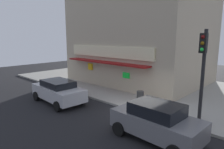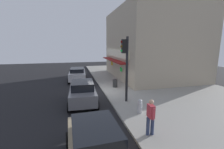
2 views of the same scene
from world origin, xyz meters
name	(u,v)px [view 1 (image 1 of 2)]	position (x,y,z in m)	size (l,w,h in m)	color
ground_plane	(139,114)	(0.00, 0.00, 0.00)	(51.88, 51.88, 0.00)	black
sidewalk	(183,93)	(0.00, 5.97, 0.07)	(34.59, 11.94, 0.14)	gray
corner_building	(140,38)	(-5.29, 7.36, 4.33)	(11.91, 10.03, 8.39)	tan
traffic_light	(203,63)	(2.98, 1.08, 3.14)	(0.32, 0.58, 4.67)	black
trash_can	(140,97)	(-0.95, 1.41, 0.52)	(0.47, 0.47, 0.77)	#2D2D2D
parked_car_grey	(156,121)	(2.27, -1.94, 0.85)	(3.99, 2.16, 1.65)	slate
parked_car_silver	(58,91)	(-5.26, -2.08, 0.82)	(4.36, 2.24, 1.54)	#B7B7BC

